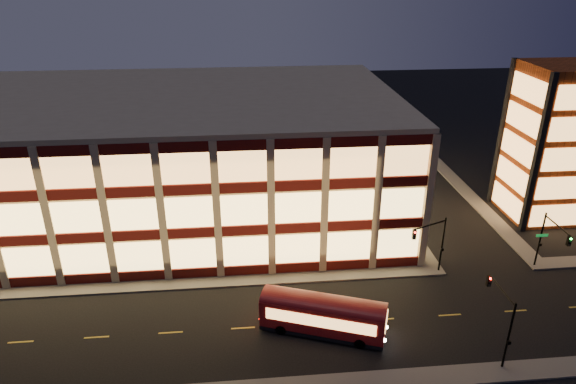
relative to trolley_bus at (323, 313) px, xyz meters
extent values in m
plane|color=black|center=(-10.57, 7.12, -1.91)|extent=(200.00, 200.00, 0.00)
cube|color=#514F4C|center=(-13.57, 8.12, -1.84)|extent=(54.00, 2.00, 0.15)
cube|color=#514F4C|center=(12.43, 24.12, -1.84)|extent=(2.00, 30.00, 0.15)
cube|color=#514F4C|center=(23.43, 24.12, -1.84)|extent=(2.00, 30.00, 0.15)
cube|color=tan|center=(-13.57, 24.12, 5.09)|extent=(50.00, 30.00, 14.00)
cube|color=tan|center=(-13.57, 24.12, 12.34)|extent=(50.40, 30.40, 0.50)
cube|color=#470C0A|center=(-13.57, 9.00, -1.26)|extent=(50.10, 0.25, 1.00)
cube|color=#E9B961|center=(-13.57, 9.02, 0.84)|extent=(49.00, 0.20, 3.00)
cube|color=#470C0A|center=(11.55, 24.12, -1.26)|extent=(0.25, 30.10, 1.00)
cube|color=#E9B961|center=(11.53, 24.12, 0.84)|extent=(0.20, 29.00, 3.00)
cube|color=#470C0A|center=(-13.57, 9.00, 3.14)|extent=(50.10, 0.25, 1.00)
cube|color=#E9B961|center=(-13.57, 9.02, 5.24)|extent=(49.00, 0.20, 3.00)
cube|color=#470C0A|center=(11.55, 24.12, 3.14)|extent=(0.25, 30.10, 1.00)
cube|color=#E9B961|center=(11.53, 24.12, 5.24)|extent=(0.20, 29.00, 3.00)
cube|color=#470C0A|center=(-13.57, 9.00, 7.54)|extent=(50.10, 0.25, 1.00)
cube|color=#E9B961|center=(-13.57, 9.02, 9.64)|extent=(49.00, 0.20, 3.00)
cube|color=#470C0A|center=(11.55, 24.12, 7.54)|extent=(0.25, 30.10, 1.00)
cube|color=#E9B961|center=(11.53, 24.12, 9.64)|extent=(0.20, 29.00, 3.00)
cube|color=#8C3814|center=(29.43, 19.12, 7.09)|extent=(8.00, 8.00, 18.00)
cube|color=black|center=(25.43, 15.12, 7.09)|extent=(0.60, 0.60, 18.00)
cube|color=black|center=(25.43, 23.12, 7.09)|extent=(0.60, 0.60, 18.00)
cube|color=black|center=(33.43, 23.12, 7.09)|extent=(0.60, 0.60, 18.00)
cube|color=#E59C50|center=(29.43, 15.04, -0.11)|extent=(6.60, 0.16, 2.60)
cube|color=#E59C50|center=(25.35, 19.12, -0.11)|extent=(0.16, 6.60, 2.60)
cube|color=#E59C50|center=(29.43, 15.04, 3.29)|extent=(6.60, 0.16, 2.60)
cube|color=#E59C50|center=(25.35, 19.12, 3.29)|extent=(0.16, 6.60, 2.60)
cube|color=#E59C50|center=(29.43, 15.04, 6.69)|extent=(6.60, 0.16, 2.60)
cube|color=#E59C50|center=(25.35, 19.12, 6.69)|extent=(0.16, 6.60, 2.60)
cube|color=#E59C50|center=(25.35, 19.12, 10.09)|extent=(0.16, 6.60, 2.60)
cube|color=#E59C50|center=(25.35, 19.12, 13.49)|extent=(0.16, 6.60, 2.60)
cylinder|color=black|center=(12.93, 7.92, 1.09)|extent=(0.18, 0.18, 6.00)
cylinder|color=black|center=(11.18, 7.17, 3.79)|extent=(3.56, 1.63, 0.14)
cube|color=black|center=(9.43, 6.42, 3.29)|extent=(0.32, 0.32, 0.95)
sphere|color=#FF0C05|center=(9.43, 6.24, 3.59)|extent=(0.20, 0.20, 0.20)
cube|color=black|center=(12.93, 7.72, 0.69)|extent=(0.25, 0.18, 0.28)
cylinder|color=black|center=(22.93, 7.92, 1.09)|extent=(0.18, 0.18, 6.00)
cylinder|color=black|center=(22.93, 5.92, 3.79)|extent=(0.14, 4.00, 0.14)
cube|color=black|center=(22.93, 3.92, 3.29)|extent=(0.32, 0.32, 0.95)
sphere|color=#0CFF26|center=(22.93, 3.74, 3.59)|extent=(0.20, 0.20, 0.20)
cube|color=black|center=(22.93, 7.72, 0.69)|extent=(0.25, 0.18, 0.28)
cube|color=#0C7226|center=(22.93, 7.77, 1.69)|extent=(1.20, 0.06, 0.28)
cylinder|color=black|center=(12.93, -5.38, 1.09)|extent=(0.18, 0.18, 6.00)
cylinder|color=black|center=(12.93, -3.38, 3.79)|extent=(0.14, 4.00, 0.14)
cube|color=black|center=(12.93, -1.38, 3.29)|extent=(0.32, 0.32, 0.95)
sphere|color=#FF0C05|center=(12.93, -1.56, 3.59)|extent=(0.20, 0.20, 0.20)
cube|color=black|center=(12.93, -5.58, 0.69)|extent=(0.25, 0.18, 0.28)
cube|color=maroon|center=(0.00, 0.00, -0.18)|extent=(10.43, 5.93, 2.34)
cube|color=black|center=(0.00, 0.00, -1.56)|extent=(10.43, 5.93, 0.36)
cylinder|color=black|center=(-3.45, 0.08, -1.45)|extent=(0.97, 0.61, 0.92)
cylinder|color=black|center=(-2.67, 2.18, -1.45)|extent=(0.97, 0.61, 0.92)
cylinder|color=black|center=(2.67, -2.18, -1.45)|extent=(0.97, 0.61, 0.92)
cylinder|color=black|center=(3.45, -0.08, -1.45)|extent=(0.97, 0.61, 0.92)
cube|color=#E59C50|center=(-0.45, -1.22, 0.12)|extent=(8.42, 3.17, 1.02)
cube|color=#E59C50|center=(0.45, 1.22, 0.12)|extent=(8.42, 3.17, 1.02)
camera|label=1|loc=(-6.12, -33.58, 26.40)|focal=32.00mm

